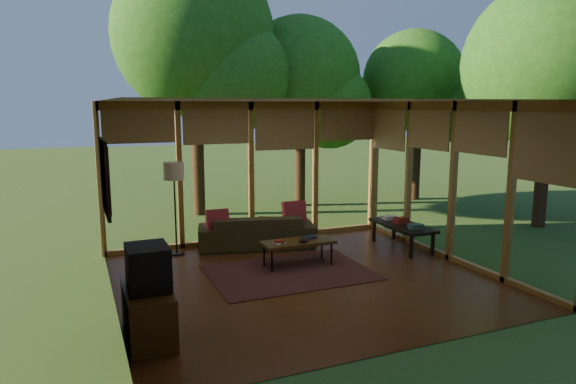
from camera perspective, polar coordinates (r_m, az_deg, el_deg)
name	(u,v)px	position (r m, az deg, el deg)	size (l,w,h in m)	color
floor	(304,280)	(7.95, 1.85, -9.70)	(5.50, 5.50, 0.00)	brown
ceiling	(306,100)	(7.50, 1.96, 10.14)	(5.50, 5.50, 0.00)	white
wall_left	(110,207)	(6.95, -19.19, -1.56)	(0.04, 5.00, 2.70)	beige
wall_front	(405,230)	(5.49, 12.84, -4.17)	(5.50, 0.04, 2.70)	beige
window_wall_back	(251,172)	(9.92, -4.12, 2.20)	(5.50, 0.12, 2.70)	#A17432
window_wall_right	(453,182)	(9.09, 17.87, 1.07)	(0.12, 5.00, 2.70)	#A17432
exterior_lawn	(416,180)	(18.72, 14.07, 1.28)	(40.00, 40.00, 0.00)	#365821
tree_nw	(194,36)	(12.60, -10.41, 16.65)	(3.76, 3.76, 6.09)	#3B2515
tree_ne	(299,78)	(13.50, 1.26, 12.53)	(3.12, 3.12, 4.88)	#3B2515
tree_se	(547,65)	(12.24, 26.85, 12.43)	(3.48, 3.48, 5.19)	#3B2515
tree_far	(414,82)	(14.66, 13.79, 11.81)	(2.76, 2.76, 4.65)	#3B2515
rug	(290,272)	(8.25, 0.17, -8.92)	(2.51, 1.78, 0.01)	maroon
sofa	(256,231)	(9.62, -3.54, -4.33)	(2.14, 0.84, 0.62)	#3B341D
pillow_left	(218,221)	(9.30, -7.83, -3.19)	(0.40, 0.13, 0.40)	maroon
pillow_right	(294,213)	(9.77, 0.70, -2.35)	(0.44, 0.15, 0.44)	maroon
ct_book_lower	(279,243)	(8.30, -0.97, -5.69)	(0.18, 0.14, 0.03)	beige
ct_book_upper	(279,241)	(8.29, -0.97, -5.49)	(0.16, 0.12, 0.03)	maroon
ct_book_side	(310,237)	(8.65, 2.42, -5.05)	(0.21, 0.16, 0.03)	#161F31
ct_bowl	(303,240)	(8.40, 1.70, -5.34)	(0.16, 0.16, 0.07)	black
media_cabinet	(148,314)	(6.17, -15.26, -12.98)	(0.50, 1.00, 0.60)	#533516
television	(148,267)	(5.98, -15.30, -8.09)	(0.45, 0.55, 0.50)	black
console_book_a	(416,227)	(9.42, 14.01, -3.74)	(0.24, 0.17, 0.09)	#345B54
console_book_b	(401,221)	(9.77, 12.44, -3.13)	(0.24, 0.18, 0.11)	maroon
console_book_c	(389,217)	(10.09, 11.13, -2.80)	(0.24, 0.18, 0.07)	beige
floor_lamp	(174,176)	(9.15, -12.56, 1.71)	(0.36, 0.36, 1.65)	black
coffee_table	(298,243)	(8.49, 1.11, -5.67)	(1.20, 0.50, 0.43)	#533516
side_console	(402,226)	(9.75, 12.59, -3.76)	(0.60, 1.40, 0.46)	black
wall_painting	(105,177)	(8.30, -19.64, 1.58)	(0.06, 1.35, 1.15)	black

